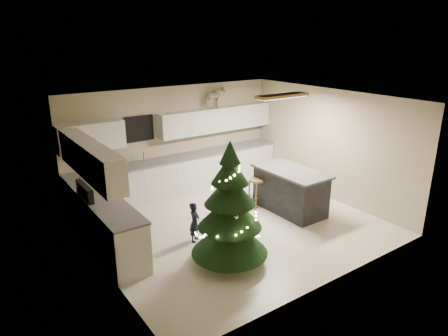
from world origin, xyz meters
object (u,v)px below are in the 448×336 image
(toddler, at_px, (195,222))
(rocking_horse, at_px, (215,97))
(bar_stool, at_px, (257,186))
(island, at_px, (290,190))
(christmas_tree, at_px, (230,215))

(toddler, xyz_separation_m, rocking_horse, (2.11, 2.43, 1.88))
(bar_stool, xyz_separation_m, rocking_horse, (0.12, 1.87, 1.77))
(island, relative_size, bar_stool, 2.56)
(christmas_tree, bearing_deg, rocking_horse, 59.57)
(bar_stool, xyz_separation_m, christmas_tree, (-1.89, -1.56, 0.39))
(bar_stool, height_order, toddler, toddler)
(christmas_tree, xyz_separation_m, rocking_horse, (2.01, 3.42, 1.37))
(bar_stool, bearing_deg, christmas_tree, -140.50)
(island, height_order, toddler, island)
(christmas_tree, height_order, toddler, christmas_tree)
(toddler, bearing_deg, christmas_tree, -125.20)
(bar_stool, distance_m, rocking_horse, 2.57)
(christmas_tree, distance_m, rocking_horse, 4.20)
(island, distance_m, toddler, 2.46)
(bar_stool, bearing_deg, toddler, -164.12)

